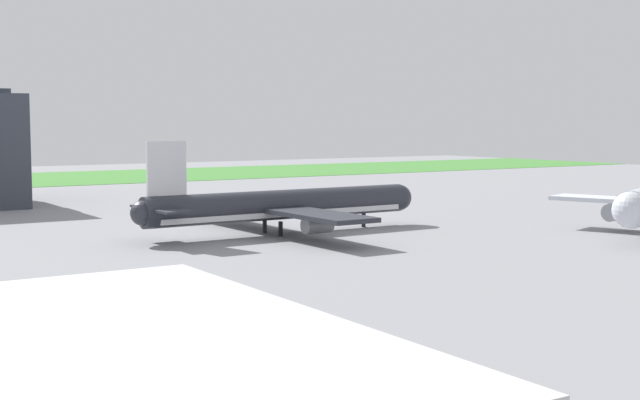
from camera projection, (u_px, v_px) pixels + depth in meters
name	position (u px, v px, depth m)	size (l,w,h in m)	color
ground_plane	(175.00, 292.00, 74.47)	(440.00, 440.00, 0.00)	gray
airliner_far_right	(282.00, 206.00, 112.68)	(41.56, 35.89, 12.22)	#282B33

